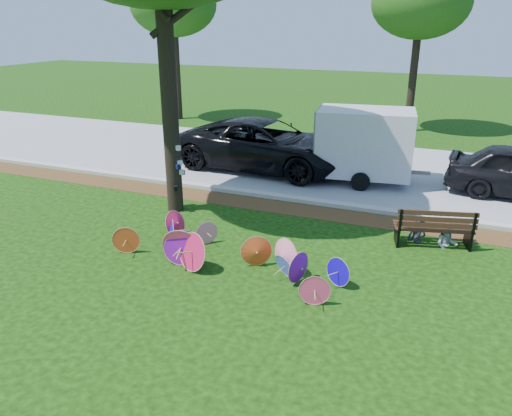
{
  "coord_description": "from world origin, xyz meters",
  "views": [
    {
      "loc": [
        4.73,
        -8.29,
        5.14
      ],
      "look_at": [
        0.5,
        2.0,
        0.9
      ],
      "focal_mm": 35.0,
      "sensor_mm": 36.0,
      "label": 1
    }
  ],
  "objects": [
    {
      "name": "person_right",
      "position": [
        4.82,
        3.56,
        0.54
      ],
      "size": [
        0.59,
        0.49,
        1.08
      ],
      "primitive_type": "imported",
      "rotation": [
        0.0,
        0.0,
        0.16
      ],
      "color": "silver",
      "rests_on": "ground"
    },
    {
      "name": "curb",
      "position": [
        0.0,
        5.2,
        0.06
      ],
      "size": [
        90.0,
        0.3,
        0.12
      ],
      "primitive_type": "cube",
      "color": "#B7B5AD",
      "rests_on": "ground"
    },
    {
      "name": "cargo_trailer",
      "position": [
        1.94,
        7.84,
        1.36
      ],
      "size": [
        3.25,
        2.3,
        2.71
      ],
      "primitive_type": "cube",
      "rotation": [
        0.0,
        0.0,
        0.14
      ],
      "color": "silver",
      "rests_on": "ground"
    },
    {
      "name": "person_left",
      "position": [
        4.12,
        3.56,
        0.64
      ],
      "size": [
        0.55,
        0.46,
        1.28
      ],
      "primitive_type": "imported",
      "rotation": [
        0.0,
        0.0,
        -0.38
      ],
      "color": "#343646",
      "rests_on": "ground"
    },
    {
      "name": "street",
      "position": [
        0.0,
        9.35,
        0.01
      ],
      "size": [
        90.0,
        8.0,
        0.01
      ],
      "primitive_type": "cube",
      "color": "gray",
      "rests_on": "ground"
    },
    {
      "name": "ground",
      "position": [
        0.0,
        0.0,
        0.0
      ],
      "size": [
        90.0,
        90.0,
        0.0
      ],
      "primitive_type": "plane",
      "color": "black",
      "rests_on": "ground"
    },
    {
      "name": "bg_trees",
      "position": [
        1.58,
        15.24,
        5.77
      ],
      "size": [
        25.74,
        7.5,
        7.4
      ],
      "color": "black",
      "rests_on": "ground"
    },
    {
      "name": "mulch_strip",
      "position": [
        0.0,
        4.5,
        0.01
      ],
      "size": [
        90.0,
        1.0,
        0.01
      ],
      "primitive_type": "cube",
      "color": "#472D16",
      "rests_on": "ground"
    },
    {
      "name": "parasol_pile",
      "position": [
        0.17,
        0.61,
        0.37
      ],
      "size": [
        5.57,
        2.29,
        0.89
      ],
      "color": "#CD1B4E",
      "rests_on": "ground"
    },
    {
      "name": "park_bench",
      "position": [
        4.47,
        3.51,
        0.48
      ],
      "size": [
        1.98,
        1.15,
        0.97
      ],
      "primitive_type": null,
      "rotation": [
        0.0,
        0.0,
        0.26
      ],
      "color": "black",
      "rests_on": "ground"
    },
    {
      "name": "black_van",
      "position": [
        -1.6,
        8.03,
        0.89
      ],
      "size": [
        6.56,
        3.36,
        1.77
      ],
      "primitive_type": "imported",
      "rotation": [
        0.0,
        0.0,
        1.5
      ],
      "color": "black",
      "rests_on": "ground"
    }
  ]
}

